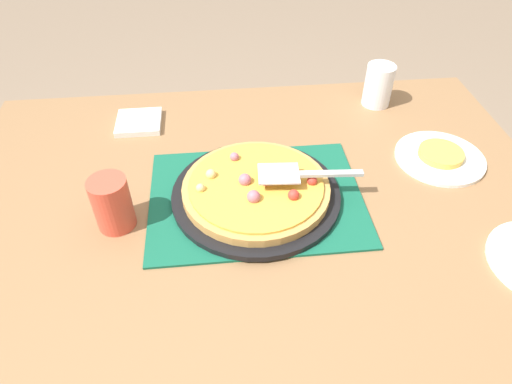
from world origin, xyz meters
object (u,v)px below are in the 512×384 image
pizza (256,188)px  served_slice_right (441,154)px  cup_near (378,85)px  cup_far (112,203)px  napkin_stack (139,122)px  plate_far_right (440,158)px  pizza_server (301,174)px  pizza_pan (256,194)px

pizza → served_slice_right: 0.48m
pizza → cup_near: cup_near is taller
cup_far → served_slice_right: bearing=-169.5°
served_slice_right → cup_far: bearing=10.5°
cup_far → napkin_stack: 0.38m
served_slice_right → cup_near: (0.08, -0.28, 0.04)m
cup_near → plate_far_right: bearing=106.6°
cup_near → napkin_stack: 0.68m
served_slice_right → pizza_server: bearing=15.3°
pizza_server → pizza: bearing=-4.1°
cup_near → cup_far: bearing=31.2°
napkin_stack → cup_near: bearing=-176.6°
pizza → plate_far_right: size_ratio=1.50×
plate_far_right → napkin_stack: bearing=-17.1°
cup_far → pizza: bearing=-171.0°
pizza → served_slice_right: size_ratio=3.00×
served_slice_right → cup_far: cup_far is taller
plate_far_right → served_slice_right: bearing=0.0°
cup_near → pizza_server: cup_near is taller
cup_near → napkin_stack: cup_near is taller
served_slice_right → pizza_server: 0.39m
served_slice_right → cup_near: bearing=-73.4°
pizza_pan → pizza: 0.02m
cup_near → cup_far: (0.69, 0.42, 0.00)m
plate_far_right → pizza_server: pizza_server is taller
cup_near → served_slice_right: bearing=106.6°
pizza_server → cup_far: bearing=5.8°
napkin_stack → plate_far_right: bearing=162.9°
served_slice_right → cup_far: 0.79m
pizza_pan → cup_near: bearing=-136.4°
pizza_pan → pizza: (-0.00, 0.00, 0.02)m
cup_near → napkin_stack: bearing=3.4°
cup_far → pizza_server: bearing=-174.2°
pizza_pan → plate_far_right: bearing=-168.5°
served_slice_right → pizza_server: (0.38, 0.10, 0.05)m
served_slice_right → napkin_stack: bearing=-17.1°
pizza → plate_far_right: 0.48m
pizza → pizza_server: pizza_server is taller
pizza_pan → plate_far_right: pizza_pan is taller
plate_far_right → pizza_server: (0.38, 0.10, 0.06)m
pizza_pan → cup_far: (0.30, 0.05, 0.05)m
served_slice_right → cup_near: size_ratio=0.92×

